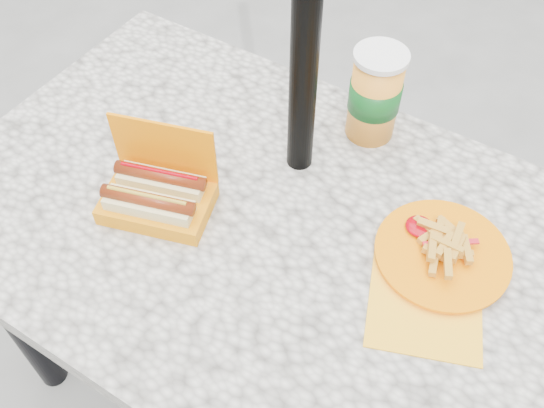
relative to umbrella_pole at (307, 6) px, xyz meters
The scene contains 6 objects.
ground 1.11m from the umbrella_pole, 90.00° to the right, with size 60.00×60.00×0.00m, color slate.
picnic_table 0.49m from the umbrella_pole, 90.00° to the right, with size 1.20×0.80×0.75m.
umbrella_pole is the anchor object (origin of this frame).
hotdog_box 0.43m from the umbrella_pole, 124.00° to the right, with size 0.23×0.18×0.16m.
fries_plate 0.48m from the umbrella_pole, 12.84° to the right, with size 0.25×0.34×0.05m.
soda_cup 0.30m from the umbrella_pole, 61.78° to the left, with size 0.10×0.10×0.20m.
Camera 1 is at (0.39, -0.57, 1.63)m, focal length 40.00 mm.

